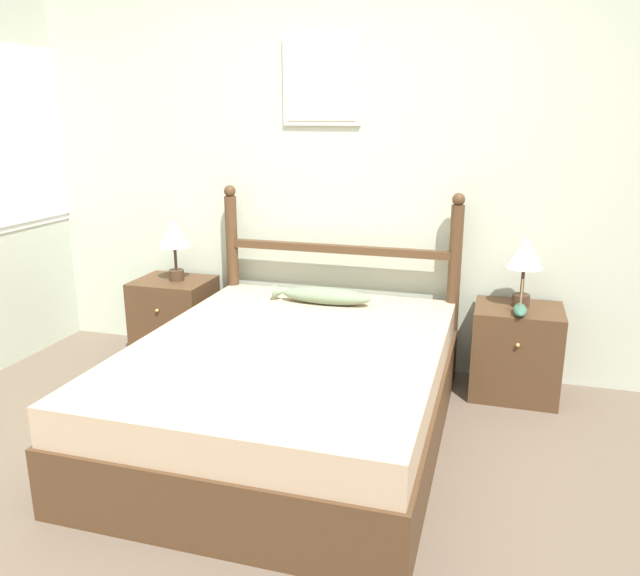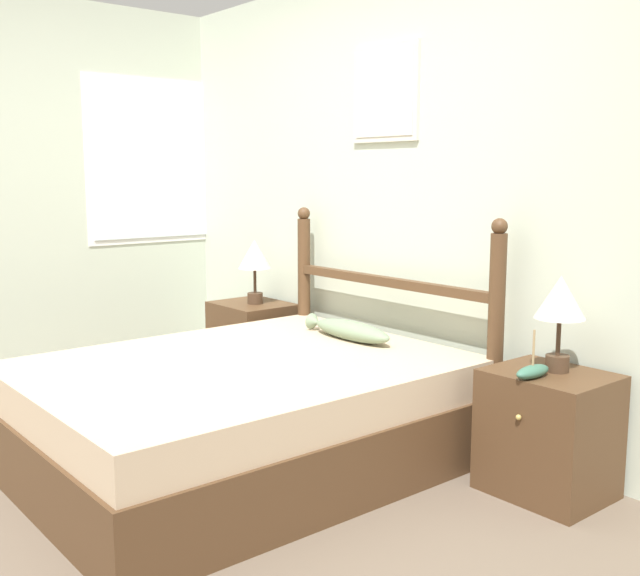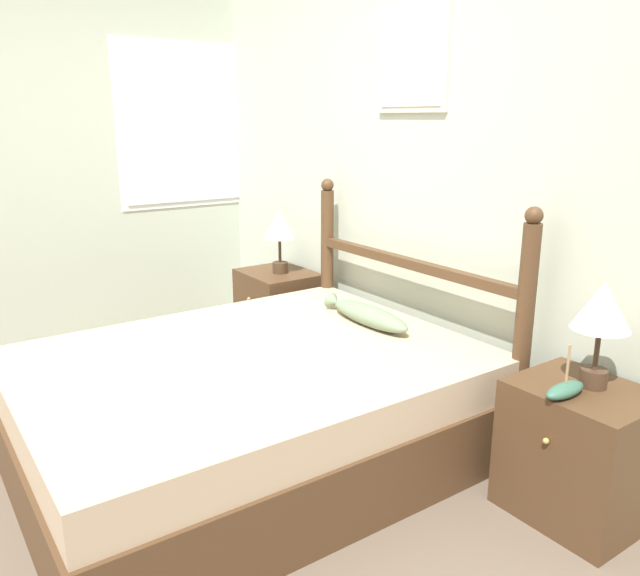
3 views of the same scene
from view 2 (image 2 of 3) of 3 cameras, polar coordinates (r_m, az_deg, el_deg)
The scene contains 10 objects.
ground_plane at distance 3.51m, azimuth -14.79°, elevation -15.04°, with size 16.00×16.00×0.00m, color brown.
wall_back at distance 4.24m, azimuth 6.37°, elevation 7.04°, with size 6.40×0.08×2.55m.
bed at distance 3.68m, azimuth -5.95°, elevation -9.46°, with size 1.57×2.02×0.51m.
headboard at distance 4.18m, azimuth 5.12°, elevation -1.74°, with size 1.57×0.08×1.19m.
nightstand_left at distance 5.04m, azimuth -5.15°, elevation -4.21°, with size 0.50×0.45×0.55m.
nightstand_right at distance 3.48m, azimuth 16.99°, elevation -10.54°, with size 0.50×0.45×0.55m.
table_lamp_left at distance 4.92m, azimuth -5.01°, elevation 2.30°, with size 0.22×0.22×0.42m.
table_lamp_right at distance 3.36m, azimuth 17.83°, elevation -1.06°, with size 0.22×0.22×0.42m.
model_boat at distance 3.28m, azimuth 15.90°, elevation -6.11°, with size 0.07×0.20×0.21m.
fish_pillow at distance 4.04m, azimuth 2.23°, elevation -3.22°, with size 0.62×0.14×0.10m.
Camera 2 is at (2.95, -1.31, 1.40)m, focal length 42.00 mm.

